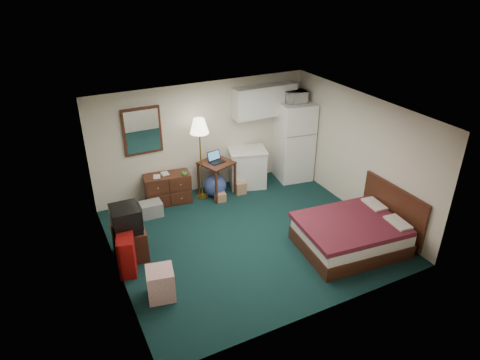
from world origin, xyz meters
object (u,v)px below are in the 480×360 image
tv_stand (130,243)px  kitchen_counter (247,168)px  suitcase (127,255)px  floor_lamp (201,160)px  bed (350,235)px  dresser (168,188)px  desk (217,178)px  fridge (294,141)px

tv_stand → kitchen_counter: bearing=30.4°
suitcase → floor_lamp: bearing=56.5°
bed → suitcase: size_ratio=2.55×
dresser → bed: 3.99m
suitcase → desk: bearing=51.7°
floor_lamp → suitcase: 2.89m
kitchen_counter → suitcase: size_ratio=1.24×
fridge → dresser: bearing=-174.6°
floor_lamp → suitcase: floor_lamp is taller
dresser → kitchen_counter: 1.93m
desk → tv_stand: 2.71m
tv_stand → fridge: bearing=22.9°
dresser → kitchen_counter: size_ratio=1.12×
kitchen_counter → dresser: bearing=-165.4°
fridge → suitcase: fridge is taller
dresser → bed: (2.47, -3.14, -0.05)m
bed → suitcase: 4.00m
floor_lamp → desk: floor_lamp is taller
kitchen_counter → fridge: (1.19, -0.10, 0.50)m
dresser → desk: (1.10, -0.16, 0.07)m
floor_lamp → desk: (0.35, -0.04, -0.52)m
kitchen_counter → floor_lamp: bearing=-160.7°
kitchen_counter → bed: size_ratio=0.49×
desk → bed: 3.28m
desk → kitchen_counter: (0.82, 0.09, 0.04)m
desk → bed: bearing=-85.1°
dresser → suitcase: 2.42m
floor_lamp → desk: 0.63m
dresser → tv_stand: 1.98m
floor_lamp → suitcase: bearing=-138.5°
kitchen_counter → fridge: 1.30m
desk → kitchen_counter: size_ratio=0.92×
dresser → kitchen_counter: (1.92, -0.07, 0.11)m
dresser → kitchen_counter: kitchen_counter is taller
tv_stand → suitcase: bearing=-103.8°
tv_stand → desk: bearing=36.1°
desk → suitcase: 3.07m
floor_lamp → dresser: bearing=170.7°
dresser → fridge: size_ratio=0.52×
desk → suitcase: (-2.47, -1.83, -0.05)m
bed → tv_stand: bearing=162.6°
kitchen_counter → tv_stand: size_ratio=1.42×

